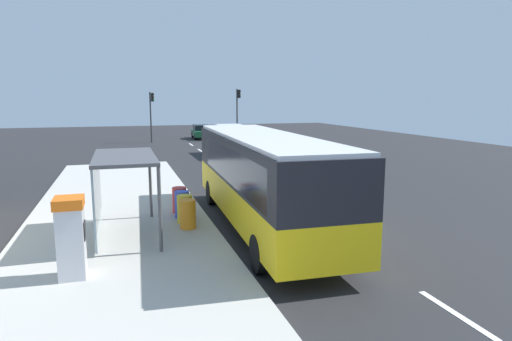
% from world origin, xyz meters
% --- Properties ---
extents(ground_plane, '(56.00, 92.00, 0.04)m').
position_xyz_m(ground_plane, '(0.00, 14.00, -0.02)').
color(ground_plane, '#262628').
extents(sidewalk_platform, '(6.20, 30.00, 0.18)m').
position_xyz_m(sidewalk_platform, '(-6.40, 2.00, 0.09)').
color(sidewalk_platform, beige).
rests_on(sidewalk_platform, ground).
extents(lane_stripe_seg_0, '(0.16, 2.20, 0.01)m').
position_xyz_m(lane_stripe_seg_0, '(0.25, -6.00, 0.01)').
color(lane_stripe_seg_0, silver).
rests_on(lane_stripe_seg_0, ground).
extents(lane_stripe_seg_1, '(0.16, 2.20, 0.01)m').
position_xyz_m(lane_stripe_seg_1, '(0.25, -1.00, 0.01)').
color(lane_stripe_seg_1, silver).
rests_on(lane_stripe_seg_1, ground).
extents(lane_stripe_seg_2, '(0.16, 2.20, 0.01)m').
position_xyz_m(lane_stripe_seg_2, '(0.25, 4.00, 0.01)').
color(lane_stripe_seg_2, silver).
rests_on(lane_stripe_seg_2, ground).
extents(lane_stripe_seg_3, '(0.16, 2.20, 0.01)m').
position_xyz_m(lane_stripe_seg_3, '(0.25, 9.00, 0.01)').
color(lane_stripe_seg_3, silver).
rests_on(lane_stripe_seg_3, ground).
extents(lane_stripe_seg_4, '(0.16, 2.20, 0.01)m').
position_xyz_m(lane_stripe_seg_4, '(0.25, 14.00, 0.01)').
color(lane_stripe_seg_4, silver).
rests_on(lane_stripe_seg_4, ground).
extents(lane_stripe_seg_5, '(0.16, 2.20, 0.01)m').
position_xyz_m(lane_stripe_seg_5, '(0.25, 19.00, 0.01)').
color(lane_stripe_seg_5, silver).
rests_on(lane_stripe_seg_5, ground).
extents(lane_stripe_seg_6, '(0.16, 2.20, 0.01)m').
position_xyz_m(lane_stripe_seg_6, '(0.25, 24.00, 0.01)').
color(lane_stripe_seg_6, silver).
rests_on(lane_stripe_seg_6, ground).
extents(lane_stripe_seg_7, '(0.16, 2.20, 0.01)m').
position_xyz_m(lane_stripe_seg_7, '(0.25, 29.00, 0.01)').
color(lane_stripe_seg_7, silver).
rests_on(lane_stripe_seg_7, ground).
extents(bus, '(2.91, 11.09, 3.21)m').
position_xyz_m(bus, '(-1.71, 0.97, 1.84)').
color(bus, yellow).
rests_on(bus, ground).
extents(white_van, '(2.05, 5.21, 2.30)m').
position_xyz_m(white_van, '(2.20, 20.05, 1.34)').
color(white_van, silver).
rests_on(white_van, ground).
extents(sedan_near, '(2.02, 4.49, 1.52)m').
position_xyz_m(sedan_near, '(2.30, 34.85, 0.79)').
color(sedan_near, '#195933').
rests_on(sedan_near, ground).
extents(ticket_machine, '(0.66, 0.76, 1.94)m').
position_xyz_m(ticket_machine, '(-7.42, -2.06, 1.17)').
color(ticket_machine, silver).
rests_on(ticket_machine, sidewalk_platform).
extents(recycling_bin_orange, '(0.52, 0.52, 0.95)m').
position_xyz_m(recycling_bin_orange, '(-4.20, 1.14, 0.66)').
color(recycling_bin_orange, orange).
rests_on(recycling_bin_orange, sidewalk_platform).
extents(recycling_bin_yellow, '(0.52, 0.52, 0.95)m').
position_xyz_m(recycling_bin_yellow, '(-4.20, 1.84, 0.66)').
color(recycling_bin_yellow, yellow).
rests_on(recycling_bin_yellow, sidewalk_platform).
extents(recycling_bin_blue, '(0.52, 0.52, 0.95)m').
position_xyz_m(recycling_bin_blue, '(-4.20, 2.54, 0.66)').
color(recycling_bin_blue, blue).
rests_on(recycling_bin_blue, sidewalk_platform).
extents(recycling_bin_red, '(0.52, 0.52, 0.95)m').
position_xyz_m(recycling_bin_red, '(-4.20, 3.24, 0.66)').
color(recycling_bin_red, red).
rests_on(recycling_bin_red, sidewalk_platform).
extents(traffic_light_near_side, '(0.49, 0.28, 5.31)m').
position_xyz_m(traffic_light_near_side, '(5.50, 31.31, 3.51)').
color(traffic_light_near_side, '#2D2D2D').
rests_on(traffic_light_near_side, ground).
extents(traffic_light_far_side, '(0.49, 0.28, 4.97)m').
position_xyz_m(traffic_light_far_side, '(-3.10, 32.11, 3.30)').
color(traffic_light_far_side, '#2D2D2D').
rests_on(traffic_light_far_side, ground).
extents(bus_shelter, '(1.80, 4.00, 2.50)m').
position_xyz_m(bus_shelter, '(-6.41, 1.02, 2.10)').
color(bus_shelter, '#4C4C51').
rests_on(bus_shelter, sidewalk_platform).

